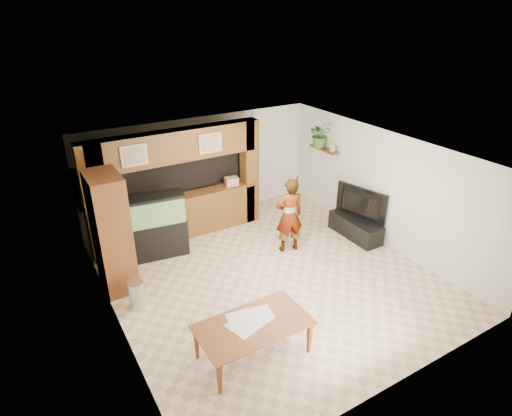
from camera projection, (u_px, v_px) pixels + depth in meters
floor at (269, 276)px, 8.73m from camera, size 6.50×6.50×0.00m
ceiling at (271, 155)px, 7.60m from camera, size 6.50×6.50×0.00m
wall_back at (201, 169)px, 10.68m from camera, size 6.00×0.00×6.00m
wall_left at (111, 264)px, 6.78m from camera, size 0.00×6.50×6.50m
wall_right at (383, 188)px, 9.55m from camera, size 0.00×6.50×6.50m
partition at (173, 184)px, 9.76m from camera, size 4.20×0.99×2.60m
wall_clock at (93, 206)px, 7.31m from camera, size 0.05×0.25×0.25m
wall_shelf at (324, 149)px, 10.82m from camera, size 0.25×0.90×0.04m
pantry_cabinet at (111, 233)px, 7.97m from camera, size 0.58×0.95×2.33m
trash_can at (137, 295)px, 7.75m from camera, size 0.29×0.29×0.53m
aquarium at (156, 227)px, 9.17m from camera, size 1.29×0.48×1.43m
tv_stand at (355, 228)px, 10.14m from camera, size 0.51×1.38×0.46m
television at (358, 204)px, 9.87m from camera, size 0.50×1.31×0.75m
photo_frame at (332, 148)px, 10.52m from camera, size 0.05×0.15×0.19m
potted_plant at (320, 134)px, 10.77m from camera, size 0.66×0.59×0.66m
person at (289, 215)px, 9.31m from camera, size 0.70×0.54×1.72m
microphone at (297, 179)px, 8.82m from camera, size 0.03×0.09×0.14m
dining_table at (255, 341)px, 6.62m from camera, size 1.75×0.98×0.61m
newspaper_a at (244, 318)px, 6.65m from camera, size 0.56×0.44×0.01m
newspaper_b at (248, 323)px, 6.53m from camera, size 0.71×0.59×0.01m
newspaper_c at (256, 315)px, 6.71m from camera, size 0.56×0.46×0.01m
counter_box at (231, 181)px, 10.34m from camera, size 0.33×0.25×0.21m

